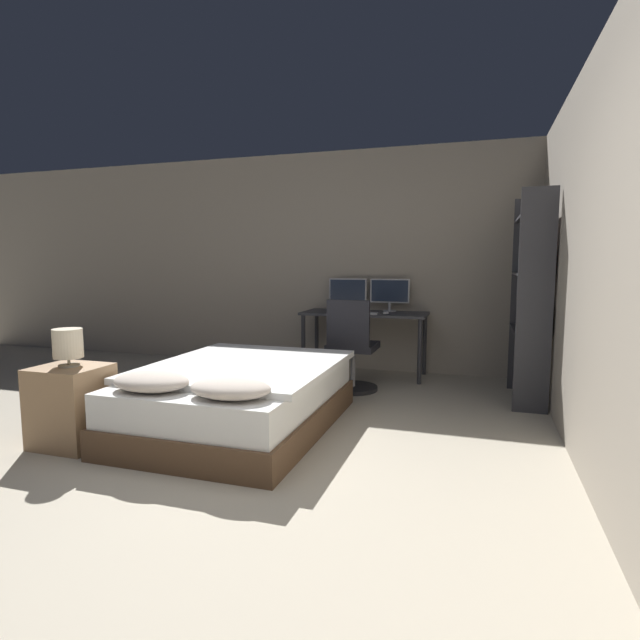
{
  "coord_description": "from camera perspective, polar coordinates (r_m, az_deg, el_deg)",
  "views": [
    {
      "loc": [
        1.46,
        -2.27,
        1.34
      ],
      "look_at": [
        -0.09,
        2.57,
        0.75
      ],
      "focal_mm": 28.0,
      "sensor_mm": 36.0,
      "label": 1
    }
  ],
  "objects": [
    {
      "name": "ground_plane",
      "position": [
        3.01,
        -14.25,
        -20.02
      ],
      "size": [
        20.0,
        20.0,
        0.0
      ],
      "primitive_type": "plane",
      "color": "#B2A893"
    },
    {
      "name": "wall_back",
      "position": [
        6.27,
        4.31,
        6.7
      ],
      "size": [
        12.0,
        0.06,
        2.7
      ],
      "color": "#9E9384",
      "rests_on": "ground_plane"
    },
    {
      "name": "wall_side_right",
      "position": [
        3.83,
        27.94,
        5.99
      ],
      "size": [
        0.06,
        12.0,
        2.7
      ],
      "color": "#9E9384",
      "rests_on": "ground_plane"
    },
    {
      "name": "bed",
      "position": [
        4.13,
        -9.22,
        -8.63
      ],
      "size": [
        1.44,
        1.96,
        0.59
      ],
      "color": "brown",
      "rests_on": "ground_plane"
    },
    {
      "name": "nightstand",
      "position": [
        4.13,
        -26.52,
        -8.77
      ],
      "size": [
        0.48,
        0.43,
        0.59
      ],
      "color": "#997551",
      "rests_on": "ground_plane"
    },
    {
      "name": "bedside_lamp",
      "position": [
        4.04,
        -26.86,
        -2.47
      ],
      "size": [
        0.2,
        0.2,
        0.28
      ],
      "color": "gray",
      "rests_on": "nightstand"
    },
    {
      "name": "desk",
      "position": [
        5.91,
        5.11,
        -0.03
      ],
      "size": [
        1.46,
        0.61,
        0.75
      ],
      "color": "#38383D",
      "rests_on": "ground_plane"
    },
    {
      "name": "monitor_left",
      "position": [
        6.13,
        3.19,
        3.23
      ],
      "size": [
        0.47,
        0.16,
        0.39
      ],
      "color": "#B7B7BC",
      "rests_on": "desk"
    },
    {
      "name": "monitor_right",
      "position": [
        6.03,
        7.98,
        3.12
      ],
      "size": [
        0.47,
        0.16,
        0.39
      ],
      "color": "#B7B7BC",
      "rests_on": "desk"
    },
    {
      "name": "keyboard",
      "position": [
        5.7,
        4.69,
        0.8
      ],
      "size": [
        0.39,
        0.13,
        0.02
      ],
      "color": "#B7B7BC",
      "rests_on": "desk"
    },
    {
      "name": "computer_mouse",
      "position": [
        5.65,
        7.53,
        0.79
      ],
      "size": [
        0.07,
        0.05,
        0.04
      ],
      "color": "#B7B7BC",
      "rests_on": "desk"
    },
    {
      "name": "office_chair",
      "position": [
        5.19,
        3.65,
        -3.77
      ],
      "size": [
        0.52,
        0.52,
        0.97
      ],
      "color": "black",
      "rests_on": "ground_plane"
    },
    {
      "name": "bookshelf",
      "position": [
        5.07,
        23.03,
        3.04
      ],
      "size": [
        0.3,
        0.89,
        1.98
      ],
      "color": "#333338",
      "rests_on": "ground_plane"
    }
  ]
}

